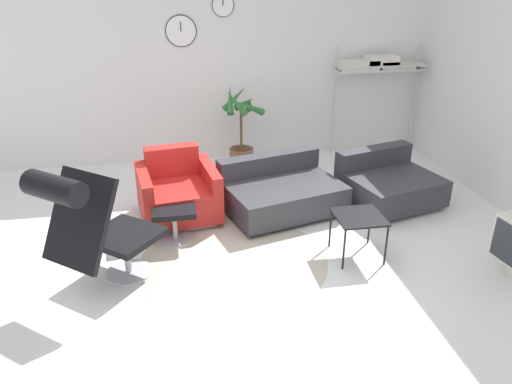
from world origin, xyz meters
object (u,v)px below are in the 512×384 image
Objects in this scene: ottoman at (174,217)px; couch_low at (281,193)px; potted_plant at (241,137)px; side_table at (359,220)px; armchair_red at (178,194)px; couch_second at (388,185)px; lounge_chair at (90,220)px; shelf_unit at (378,66)px.

ottoman is 1.36m from couch_low.
potted_plant is (1.00, 1.92, 0.20)m from ottoman.
ottoman is 2.17m from potted_plant.
potted_plant is at bearing 107.30° from side_table.
armchair_red is 2.56m from couch_second.
potted_plant is at bearing -94.61° from couch_low.
ottoman is at bearing -117.53° from potted_plant.
ottoman is at bearing 90.00° from lounge_chair.
shelf_unit is (3.75, 3.04, 0.60)m from lounge_chair.
couch_second is at bearing -41.27° from potted_plant.
couch_second is 2.16m from potted_plant.
ottoman is 0.97× the size of side_table.
ottoman is (0.69, 0.84, -0.47)m from lounge_chair.
armchair_red is at bearing -17.58° from couch_low.
potted_plant is at bearing 97.79° from lounge_chair.
lounge_chair is 3.60m from couch_second.
ottoman is 2.66m from couch_second.
couch_low is 0.92× the size of shelf_unit.
shelf_unit is at bearing 65.86° from side_table.
armchair_red reaches higher than ottoman.
couch_low is (1.26, 0.50, -0.05)m from ottoman.
potted_plant is at bearing -172.26° from shelf_unit.
couch_second is (3.30, 1.34, -0.52)m from lounge_chair.
potted_plant is 0.74× the size of shelf_unit.
armchair_red is at bearing 84.01° from ottoman.
couch_low is at bearing -136.69° from shelf_unit.
couch_low is at bearing 169.41° from armchair_red.
couch_low is (1.20, -0.05, -0.06)m from armchair_red.
ottoman is 0.55m from armchair_red.
side_table is (-0.82, -1.13, 0.18)m from couch_second.
armchair_red is 1.21m from couch_low.
side_table is at bearing -19.49° from ottoman.
side_table is at bearing 99.98° from couch_low.
couch_second is 1.41m from side_table.
side_table is (1.79, -0.63, 0.13)m from ottoman.
ottoman is at bearing 160.51° from side_table.
shelf_unit is (3.00, 1.64, 1.06)m from armchair_red.
couch_second is 2.68× the size of side_table.
armchair_red is (0.06, 0.55, 0.01)m from ottoman.
couch_second is at bearing -104.75° from shelf_unit.
potted_plant is 2.26m from shelf_unit.
shelf_unit reaches higher than ottoman.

